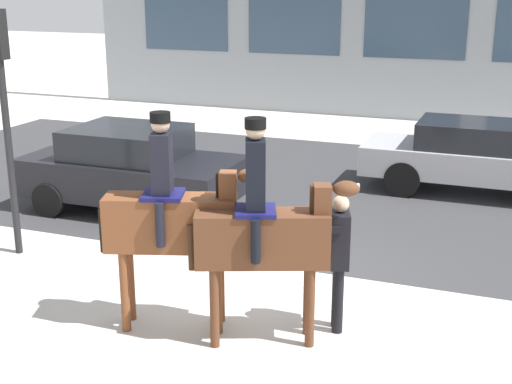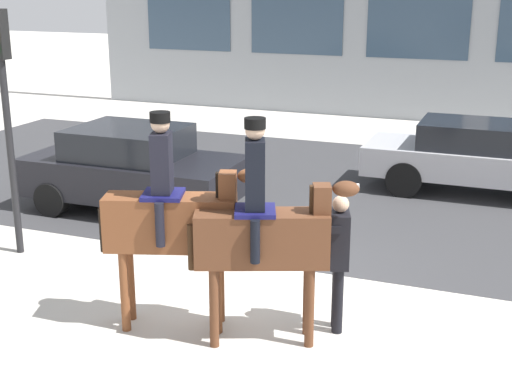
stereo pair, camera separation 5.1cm
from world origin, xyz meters
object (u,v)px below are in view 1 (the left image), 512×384
object	(u,v)px
mounted_horse_lead	(173,218)
mounted_horse_companion	(265,232)
street_car_near_lane	(131,168)
street_car_far_lane	(483,156)
traffic_light	(3,94)
pedestrian_bystander	(338,253)

from	to	relation	value
mounted_horse_lead	mounted_horse_companion	bearing A→B (deg)	-15.71
mounted_horse_companion	street_car_near_lane	xyz separation A→B (m)	(-4.05, 3.84, -0.58)
street_car_far_lane	street_car_near_lane	bearing A→B (deg)	-150.35
mounted_horse_companion	traffic_light	world-z (taller)	traffic_light
street_car_near_lane	mounted_horse_lead	bearing A→B (deg)	-53.39
pedestrian_bystander	street_car_near_lane	world-z (taller)	pedestrian_bystander
mounted_horse_lead	street_car_far_lane	xyz separation A→B (m)	(3.10, 7.31, -0.64)
pedestrian_bystander	street_car_near_lane	xyz separation A→B (m)	(-4.77, 3.28, -0.22)
traffic_light	mounted_horse_lead	bearing A→B (deg)	-20.78
mounted_horse_lead	traffic_light	distance (m)	3.86
mounted_horse_lead	street_car_far_lane	world-z (taller)	mounted_horse_lead
pedestrian_bystander	mounted_horse_companion	bearing A→B (deg)	19.40
street_car_far_lane	traffic_light	world-z (taller)	traffic_light
pedestrian_bystander	traffic_light	distance (m)	5.59
pedestrian_bystander	traffic_light	xyz separation A→B (m)	(-5.34, 0.69, 1.51)
pedestrian_bystander	street_car_far_lane	distance (m)	6.80
mounted_horse_companion	traffic_light	size ratio (longest dim) A/B	0.72
street_car_far_lane	traffic_light	distance (m)	9.06
mounted_horse_companion	street_car_far_lane	size ratio (longest dim) A/B	0.57
pedestrian_bystander	traffic_light	size ratio (longest dim) A/B	0.46
mounted_horse_companion	street_car_near_lane	size ratio (longest dim) A/B	0.68
street_car_near_lane	traffic_light	xyz separation A→B (m)	(-0.57, -2.58, 1.73)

